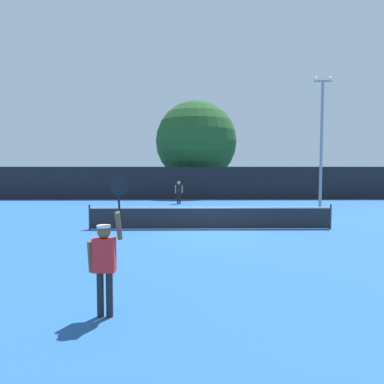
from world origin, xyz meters
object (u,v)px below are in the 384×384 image
light_pole (322,135)px  parked_car_mid (255,186)px  large_tree (196,142)px  player_serving (105,256)px  player_receiving (179,190)px  parked_car_near (172,187)px  tennis_ball (235,220)px

light_pole → parked_car_mid: size_ratio=1.92×
large_tree → parked_car_mid: (6.39, 2.53, -4.55)m
parked_car_mid → player_serving: bearing=-110.7°
player_serving → large_tree: 29.37m
light_pole → large_tree: (-7.61, 12.74, 0.57)m
player_serving → player_receiving: 20.23m
light_pole → parked_car_near: 17.98m
parked_car_mid → tennis_ball: bearing=-109.0°
player_receiving → tennis_ball: (3.03, -8.70, -0.99)m
player_receiving → parked_car_mid: (7.91, 11.28, -0.25)m
tennis_ball → large_tree: large_tree is taller
large_tree → tennis_ball: bearing=-85.0°
tennis_ball → light_pole: 9.04m
tennis_ball → player_receiving: bearing=109.2°
light_pole → parked_car_mid: 15.82m
player_receiving → tennis_ball: player_receiving is taller
light_pole → parked_car_near: size_ratio=1.97×
light_pole → parked_car_near: bearing=125.0°
light_pole → parked_car_near: (-10.05, 14.37, -3.98)m
player_serving → tennis_ball: size_ratio=36.23×
tennis_ball → large_tree: (-1.51, 17.45, 5.29)m
player_serving → light_pole: light_pole is taller
parked_car_near → player_serving: bearing=-91.5°
player_receiving → parked_car_near: parked_car_near is taller
player_serving → light_pole: size_ratio=0.29×
large_tree → parked_car_near: (-2.44, 1.64, -4.55)m
large_tree → parked_car_near: 5.42m
player_serving → parked_car_mid: (8.71, 31.50, -0.30)m
player_receiving → parked_car_near: 10.43m
parked_car_mid → player_receiving: bearing=-130.3°
player_serving → tennis_ball: (3.83, 11.51, -1.04)m
parked_car_near → parked_car_mid: same height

